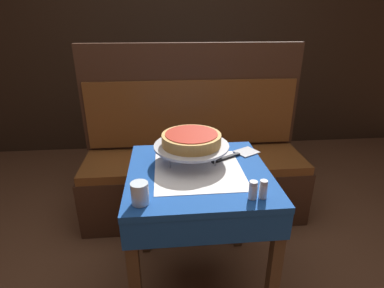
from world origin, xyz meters
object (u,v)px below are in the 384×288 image
(booth_bench, at_px, (194,169))
(salt_shaker, at_px, (253,190))
(deep_dish_pizza, at_px, (191,139))
(pepper_shaker, at_px, (263,189))
(pizza_server, at_px, (237,155))
(dining_table_rear, at_px, (213,104))
(dining_table_front, at_px, (198,189))
(condiment_caddy, at_px, (209,88))
(pizza_pan_stand, at_px, (191,146))
(water_glass_near, at_px, (140,193))

(booth_bench, relative_size, salt_shaker, 20.89)
(deep_dish_pizza, bearing_deg, pepper_shaker, -54.80)
(booth_bench, height_order, deep_dish_pizza, booth_bench)
(pizza_server, height_order, pepper_shaker, pepper_shaker)
(dining_table_rear, relative_size, salt_shaker, 9.64)
(dining_table_front, height_order, condiment_caddy, condiment_caddy)
(pizza_pan_stand, relative_size, pizza_server, 1.32)
(dining_table_rear, relative_size, pizza_server, 2.61)
(dining_table_front, height_order, pepper_shaker, pepper_shaker)
(pepper_shaker, distance_m, condiment_caddy, 1.90)
(dining_table_front, relative_size, water_glass_near, 8.14)
(pizza_server, bearing_deg, booth_bench, 105.93)
(pizza_server, distance_m, condiment_caddy, 1.48)
(dining_table_rear, height_order, pizza_server, pizza_server)
(pizza_server, xyz_separation_m, salt_shaker, (-0.03, -0.42, 0.03))
(dining_table_rear, height_order, pizza_pan_stand, pizza_pan_stand)
(booth_bench, xyz_separation_m, salt_shaker, (0.14, -1.01, 0.43))
(dining_table_rear, bearing_deg, pepper_shaker, -92.98)
(dining_table_front, bearing_deg, dining_table_rear, 78.20)
(booth_bench, bearing_deg, pizza_pan_stand, -96.95)
(salt_shaker, bearing_deg, pizza_pan_stand, 120.50)
(water_glass_near, height_order, pepper_shaker, water_glass_near)
(dining_table_rear, xyz_separation_m, pizza_server, (-0.11, -1.43, 0.11))
(deep_dish_pizza, bearing_deg, booth_bench, 83.05)
(dining_table_front, relative_size, condiment_caddy, 4.87)
(condiment_caddy, bearing_deg, deep_dish_pizza, -101.77)
(pizza_pan_stand, height_order, pepper_shaker, pizza_pan_stand)
(water_glass_near, relative_size, salt_shaker, 1.17)
(deep_dish_pizza, xyz_separation_m, pizza_server, (0.25, 0.05, -0.12))
(water_glass_near, bearing_deg, pepper_shaker, -0.85)
(water_glass_near, distance_m, condiment_caddy, 1.97)
(deep_dish_pizza, relative_size, condiment_caddy, 1.96)
(booth_bench, distance_m, salt_shaker, 1.11)
(pizza_pan_stand, xyz_separation_m, salt_shaker, (0.22, -0.37, -0.04))
(booth_bench, relative_size, deep_dish_pizza, 5.48)
(booth_bench, bearing_deg, salt_shaker, -82.21)
(dining_table_front, bearing_deg, water_glass_near, -136.05)
(dining_table_front, height_order, pizza_pan_stand, pizza_pan_stand)
(deep_dish_pizza, bearing_deg, salt_shaker, -59.50)
(dining_table_front, relative_size, dining_table_rear, 0.98)
(water_glass_near, height_order, salt_shaker, water_glass_near)
(dining_table_rear, relative_size, pizza_pan_stand, 1.98)
(pepper_shaker, bearing_deg, salt_shaker, 180.00)
(dining_table_rear, distance_m, pizza_server, 1.44)
(salt_shaker, xyz_separation_m, condiment_caddy, (0.10, 1.90, 0.01))
(booth_bench, bearing_deg, pizza_server, -74.07)
(dining_table_rear, height_order, salt_shaker, salt_shaker)
(booth_bench, relative_size, pizza_server, 5.66)
(pizza_pan_stand, distance_m, deep_dish_pizza, 0.04)
(pizza_pan_stand, bearing_deg, salt_shaker, -59.50)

